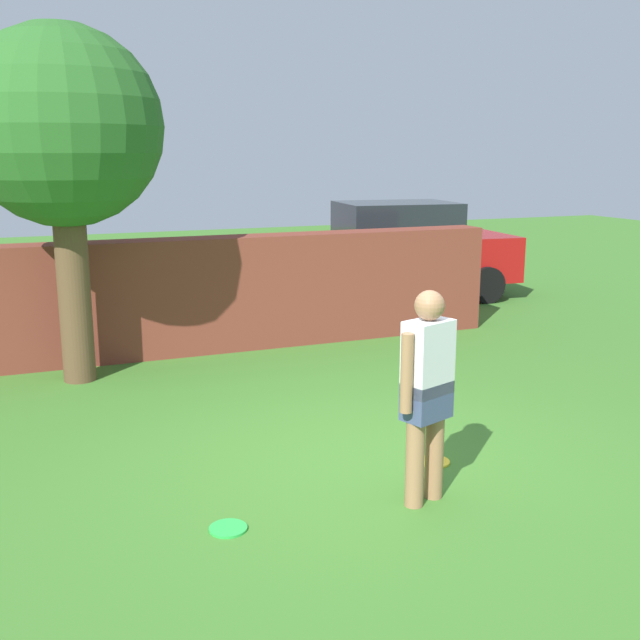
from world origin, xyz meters
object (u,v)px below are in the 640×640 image
(frisbee_green, at_px, (228,528))
(frisbee_yellow, at_px, (434,462))
(car, at_px, (396,251))
(tree, at_px, (63,131))
(person, at_px, (427,388))

(frisbee_green, xyz_separation_m, frisbee_yellow, (1.93, 0.48, 0.00))
(car, distance_m, frisbee_yellow, 7.52)
(tree, height_order, frisbee_yellow, tree)
(frisbee_green, height_order, frisbee_yellow, same)
(frisbee_yellow, bearing_deg, tree, 125.28)
(person, xyz_separation_m, frisbee_yellow, (0.44, 0.60, -0.89))
(tree, distance_m, frisbee_yellow, 5.26)
(person, xyz_separation_m, car, (3.61, 7.36, -0.04))
(car, relative_size, frisbee_green, 16.17)
(person, xyz_separation_m, frisbee_green, (-1.49, 0.12, -0.89))
(person, height_order, frisbee_green, person)
(car, bearing_deg, frisbee_yellow, -108.57)
(frisbee_green, relative_size, frisbee_yellow, 1.00)
(frisbee_green, bearing_deg, person, -4.65)
(person, bearing_deg, frisbee_green, -24.04)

